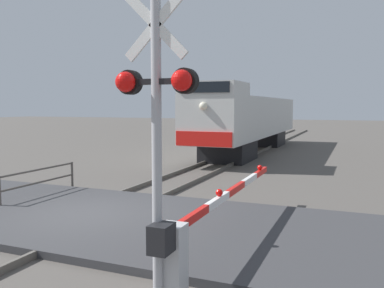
{
  "coord_description": "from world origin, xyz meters",
  "views": [
    {
      "loc": [
        6.16,
        -8.18,
        2.8
      ],
      "look_at": [
        1.08,
        4.17,
        1.56
      ],
      "focal_mm": 37.9,
      "sensor_mm": 36.0,
      "label": 1
    }
  ],
  "objects_px": {
    "locomotive": "(249,119)",
    "crossing_gate": "(198,228)",
    "crossing_signal": "(156,111)",
    "guard_railing": "(40,179)"
  },
  "relations": [
    {
      "from": "crossing_gate",
      "to": "locomotive",
      "type": "bearing_deg",
      "value": 101.69
    },
    {
      "from": "locomotive",
      "to": "crossing_gate",
      "type": "distance_m",
      "value": 18.49
    },
    {
      "from": "locomotive",
      "to": "crossing_signal",
      "type": "relative_size",
      "value": 3.8
    },
    {
      "from": "crossing_gate",
      "to": "guard_railing",
      "type": "distance_m",
      "value": 7.19
    },
    {
      "from": "locomotive",
      "to": "crossing_gate",
      "type": "relative_size",
      "value": 2.44
    },
    {
      "from": "guard_railing",
      "to": "locomotive",
      "type": "bearing_deg",
      "value": 79.75
    },
    {
      "from": "crossing_signal",
      "to": "guard_railing",
      "type": "distance_m",
      "value": 8.03
    },
    {
      "from": "locomotive",
      "to": "crossing_signal",
      "type": "bearing_deg",
      "value": -79.41
    },
    {
      "from": "locomotive",
      "to": "guard_railing",
      "type": "xyz_separation_m",
      "value": [
        -2.68,
        -14.83,
        -1.4
      ]
    },
    {
      "from": "crossing_signal",
      "to": "guard_railing",
      "type": "bearing_deg",
      "value": 144.37
    }
  ]
}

